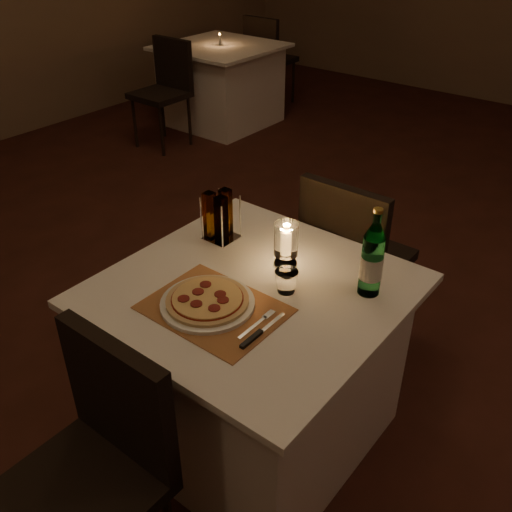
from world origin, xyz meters
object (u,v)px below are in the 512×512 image
Objects in this scene: chair_near at (99,453)px; water_bottle at (372,260)px; plate at (208,303)px; tumbler at (286,281)px; main_table at (253,364)px; hurricane_candle at (286,241)px; neighbor_table_left at (221,85)px; pizza at (207,299)px; chair_far at (351,250)px.

chair_near is 1.05m from water_bottle.
tumbler is (0.16, 0.23, 0.03)m from plate.
tumbler reaches higher than main_table.
hurricane_candle reaches higher than plate.
hurricane_candle reaches higher than tumbler.
hurricane_candle is (-0.10, 0.14, 0.06)m from tumbler.
hurricane_candle is 3.78m from neighbor_table_left.
neighbor_table_left is (-2.66, 3.55, -0.18)m from chair_near.
tumbler reaches higher than plate.
pizza is 0.57m from water_bottle.
chair_far is 3.41m from neighbor_table_left.
water_bottle is (0.39, 0.41, 0.10)m from pizza.
water_bottle is at bearing -55.43° from chair_far.
neighbor_table_left is (-2.66, 2.84, 0.00)m from main_table.
chair_far is 5.22× the size of hurricane_candle.
hurricane_candle reaches higher than main_table.
tumbler is 0.08× the size of neighbor_table_left.
plate reaches higher than neighbor_table_left.
chair_near is at bearing -90.00° from main_table.
main_table is 3.57× the size of pizza.
tumbler is 3.95m from neighbor_table_left.
neighbor_table_left is (-2.77, 2.79, -0.41)m from tumbler.
main_table is 0.42m from plate.
hurricane_candle is at bearing 89.82° from chair_near.
main_table is 0.74m from chair_near.
neighbor_table_left is at bearing 130.82° from pizza.
pizza is at bearing -123.81° from tumbler.
chair_near is 0.57m from plate.
neighbor_table_left is (-2.66, 2.65, -0.47)m from hurricane_candle.
pizza is 1.63× the size of hurricane_candle.
chair_near reaches higher than tumbler.
plate is at bearing -49.17° from neighbor_table_left.
chair_far is 0.67m from water_bottle.
hurricane_candle reaches higher than pizza.
water_bottle reaches higher than chair_near.
main_table is at bearing 90.00° from chair_near.
neighbor_table_left is at bearing 138.90° from water_bottle.
chair_near is 5.22× the size of hurricane_candle.
tumbler is at bearing 56.19° from plate.
main_table is 0.44m from pizza.
chair_far is 0.60m from hurricane_candle.
water_bottle is (0.39, 0.41, 0.12)m from plate.
chair_far is at bearing 86.80° from pizza.
chair_near is 3.21× the size of pizza.
plate is at bearing 67.44° from pizza.
pizza is 0.28× the size of neighbor_table_left.
chair_near is at bearing -90.00° from chair_far.
hurricane_candle reaches higher than chair_near.
plate is 0.57m from water_bottle.
hurricane_candle is at bearing -44.82° from neighbor_table_left.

